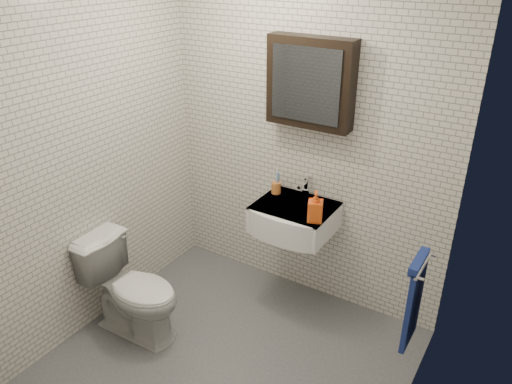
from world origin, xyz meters
TOP-DOWN VIEW (x-y plane):
  - ground at (0.00, 0.00)m, footprint 2.20×2.00m
  - room_shell at (0.00, 0.00)m, footprint 2.22×2.02m
  - washbasin at (0.05, 0.73)m, footprint 0.55×0.50m
  - faucet at (0.05, 0.93)m, footprint 0.06×0.20m
  - mirror_cabinet at (0.05, 0.93)m, footprint 0.60×0.15m
  - towel_rail at (1.04, 0.35)m, footprint 0.09×0.30m
  - toothbrush_cup at (-0.16, 0.87)m, footprint 0.08×0.08m
  - soap_bottle at (0.27, 0.65)m, footprint 0.13×0.13m
  - toilet at (-0.74, -0.11)m, footprint 0.72×0.42m

SIDE VIEW (x-z plane):
  - ground at x=0.00m, z-range 0.00..0.01m
  - toilet at x=-0.74m, z-range 0.00..0.73m
  - towel_rail at x=1.04m, z-range 0.43..1.01m
  - washbasin at x=0.05m, z-range 0.66..0.86m
  - toothbrush_cup at x=-0.16m, z-range 0.80..1.00m
  - faucet at x=0.05m, z-range 0.84..0.99m
  - soap_bottle at x=0.27m, z-range 0.85..1.07m
  - room_shell at x=0.00m, z-range 0.21..2.72m
  - mirror_cabinet at x=0.05m, z-range 1.40..2.00m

